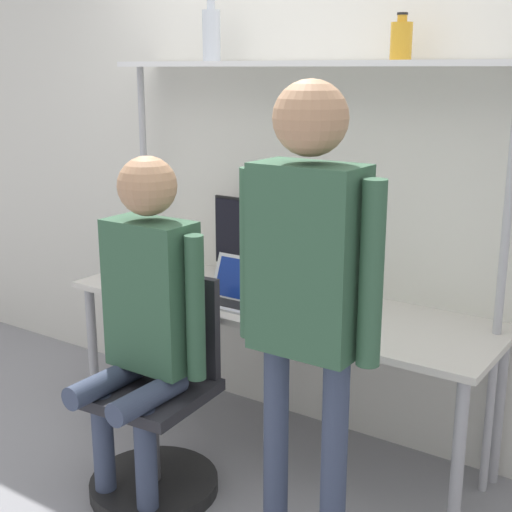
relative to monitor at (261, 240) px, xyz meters
name	(u,v)px	position (x,y,z in m)	size (l,w,h in m)	color
ground_plane	(235,474)	(0.21, -0.53, -0.97)	(12.00, 12.00, 0.00)	gray
wall_back	(317,163)	(0.21, 0.17, 0.38)	(8.00, 0.06, 2.70)	silver
desk	(277,316)	(0.21, -0.19, -0.30)	(2.09, 0.65, 0.74)	beige
shelf_unit	(298,114)	(0.21, -0.02, 0.63)	(1.99, 0.29, 1.83)	white
monitor	(261,240)	(0.00, 0.00, 0.00)	(0.57, 0.21, 0.43)	black
laptop	(237,291)	(0.06, -0.30, -0.18)	(0.30, 0.22, 0.21)	silver
cell_phone	(274,312)	(0.29, -0.32, -0.23)	(0.07, 0.15, 0.01)	#264C8C
office_chair	(158,426)	(-0.01, -0.80, -0.67)	(0.56, 0.56, 0.94)	black
person_seated	(146,302)	(0.00, -0.84, -0.09)	(0.54, 0.48, 1.47)	#38425B
person_standing	(308,277)	(0.80, -0.93, 0.17)	(0.53, 0.24, 1.77)	#38425B
bottle_clear	(211,34)	(-0.28, -0.02, 0.99)	(0.09, 0.09, 0.30)	silver
bottle_amber	(401,40)	(0.70, -0.02, 0.94)	(0.09, 0.09, 0.19)	gold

